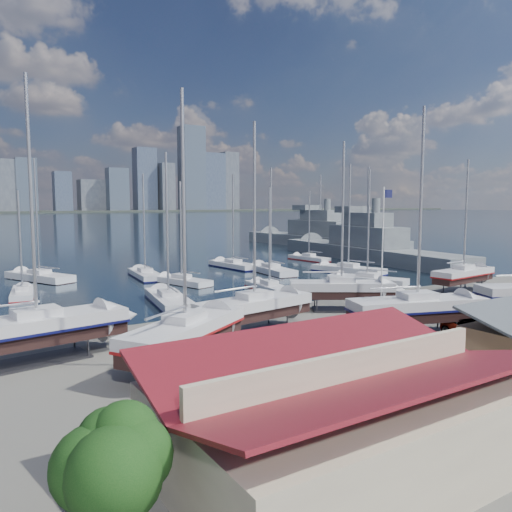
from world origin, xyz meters
TOP-DOWN VIEW (x-y plane):
  - ground at (0.00, -10.00)m, footprint 1400.00×1400.00m
  - water at (0.00, 300.00)m, footprint 1400.00×600.00m
  - shed_red at (-18.00, -26.00)m, footprint 14.70×9.45m
  - sailboat_cradle_0 at (-26.03, -6.31)m, footprint 11.40×4.60m
  - sailboat_cradle_1 at (-18.47, -12.01)m, footprint 10.28×8.03m
  - sailboat_cradle_2 at (-10.74, -7.65)m, footprint 10.12×4.11m
  - sailboat_cradle_3 at (-0.76, -14.85)m, footprint 10.96×6.06m
  - sailboat_cradle_4 at (0.54, -4.95)m, footprint 9.43×7.46m
  - sailboat_cradle_6 at (18.78, -4.97)m, footprint 9.32×3.42m
  - sailboat_moored_1 at (-23.81, 18.46)m, footprint 3.51×8.21m
  - sailboat_moored_2 at (-20.43, 29.43)m, footprint 7.37×11.10m
  - sailboat_moored_3 at (-12.13, 6.23)m, footprint 4.62×10.77m
  - sailboat_moored_4 at (-6.01, 16.91)m, footprint 4.93×9.11m
  - sailboat_moored_5 at (-7.97, 24.51)m, footprint 3.73×9.95m
  - sailboat_moored_6 at (0.60, 7.25)m, footprint 3.00×8.42m
  - sailboat_moored_7 at (8.77, 19.13)m, footprint 3.90×10.62m
  - sailboat_moored_8 at (7.14, 27.13)m, footprint 3.73×10.28m
  - sailboat_moored_9 at (13.83, 5.07)m, footprint 6.46×10.09m
  - sailboat_moored_10 at (18.34, 13.38)m, footprint 6.02×11.32m
  - sailboat_moored_11 at (23.50, 29.05)m, footprint 3.27×8.72m
  - naval_ship_east at (32.93, 24.56)m, footprint 11.18×44.22m
  - naval_ship_west at (43.27, 50.14)m, footprint 10.54×46.66m
  - car_a at (-13.52, -20.73)m, footprint 2.37×4.40m
  - car_b at (-6.97, -18.61)m, footprint 4.45×2.53m
  - car_c at (2.00, -18.05)m, footprint 2.89×5.45m
  - tree at (-26.96, -26.22)m, footprint 3.11×3.11m
  - flagpole at (0.14, -10.40)m, footprint 1.01×0.12m

SIDE VIEW (x-z plane):
  - water at x=0.00m, z-range -0.35..0.05m
  - ground at x=0.00m, z-range 0.00..0.00m
  - sailboat_moored_5 at x=-7.97m, z-range -6.95..7.57m
  - sailboat_moored_8 at x=7.14m, z-range -7.22..7.83m
  - sailboat_moored_3 at x=-12.13m, z-range -7.49..8.10m
  - sailboat_moored_11 at x=23.50m, z-range -6.06..6.67m
  - sailboat_moored_10 at x=18.34m, z-range -7.84..8.45m
  - sailboat_moored_6 at x=0.60m, z-range -5.86..6.48m
  - sailboat_moored_1 at x=-23.81m, z-range -5.64..6.26m
  - sailboat_moored_9 at x=13.83m, z-range -7.09..7.73m
  - sailboat_moored_7 at x=8.77m, z-range -7.52..8.17m
  - sailboat_moored_2 at x=-20.43m, z-range -7.86..8.51m
  - sailboat_moored_4 at x=-6.01m, z-range -6.30..6.95m
  - car_b at x=-6.97m, z-range 0.00..1.39m
  - car_a at x=-13.52m, z-range 0.00..1.42m
  - car_c at x=2.00m, z-range 0.00..1.46m
  - naval_ship_east at x=32.93m, z-range -7.31..10.63m
  - naval_ship_west at x=43.27m, z-range -7.42..10.75m
  - sailboat_cradle_6 at x=18.78m, z-range -5.41..9.43m
  - sailboat_cradle_4 at x=0.54m, z-range -5.74..9.85m
  - sailboat_cradle_2 at x=-10.74m, z-range -5.95..10.10m
  - sailboat_cradle_1 at x=-18.47m, z-range -6.24..10.45m
  - sailboat_cradle_3 at x=-0.76m, z-range -6.38..10.62m
  - sailboat_cradle_0 at x=-26.03m, z-range -6.72..11.04m
  - shed_red at x=-18.00m, z-range 0.07..4.57m
  - tree at x=-26.96m, z-range 0.65..5.09m
  - flagpole at x=0.14m, z-range 0.82..12.17m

